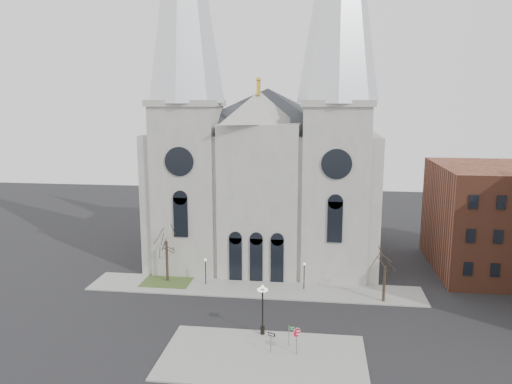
# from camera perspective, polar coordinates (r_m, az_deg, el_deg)

# --- Properties ---
(ground) EXTENTS (160.00, 160.00, 0.00)m
(ground) POSITION_cam_1_polar(r_m,az_deg,el_deg) (51.13, -1.98, -15.51)
(ground) COLOR black
(ground) RESTS_ON ground
(sidewalk_near) EXTENTS (18.00, 10.00, 0.14)m
(sidewalk_near) POSITION_cam_1_polar(r_m,az_deg,el_deg) (46.32, 0.82, -18.34)
(sidewalk_near) COLOR gray
(sidewalk_near) RESTS_ON ground
(sidewalk_far) EXTENTS (40.00, 6.00, 0.14)m
(sidewalk_far) POSITION_cam_1_polar(r_m,az_deg,el_deg) (61.06, -0.27, -10.97)
(sidewalk_far) COLOR gray
(sidewalk_far) RESTS_ON ground
(grass_patch) EXTENTS (6.00, 5.00, 0.18)m
(grass_patch) POSITION_cam_1_polar(r_m,az_deg,el_deg) (64.27, -10.06, -10.00)
(grass_patch) COLOR #374E21
(grass_patch) RESTS_ON ground
(cathedral) EXTENTS (33.00, 26.66, 54.00)m
(cathedral) POSITION_cam_1_polar(r_m,az_deg,el_deg) (68.71, 1.05, 7.21)
(cathedral) COLOR gray
(cathedral) RESTS_ON ground
(bg_building_brick) EXTENTS (14.00, 18.00, 14.00)m
(bg_building_brick) POSITION_cam_1_polar(r_m,az_deg,el_deg) (72.60, 25.22, -2.78)
(bg_building_brick) COLOR brown
(bg_building_brick) RESTS_ON ground
(tree_left) EXTENTS (3.20, 3.20, 7.50)m
(tree_left) POSITION_cam_1_polar(r_m,az_deg,el_deg) (62.57, -10.22, -5.28)
(tree_left) COLOR black
(tree_left) RESTS_ON ground
(tree_right) EXTENTS (3.20, 3.20, 6.00)m
(tree_right) POSITION_cam_1_polar(r_m,az_deg,el_deg) (57.68, 14.54, -7.98)
(tree_right) COLOR black
(tree_right) RESTS_ON ground
(ped_lamp_left) EXTENTS (0.32, 0.32, 3.26)m
(ped_lamp_left) POSITION_cam_1_polar(r_m,az_deg,el_deg) (61.78, -5.79, -8.53)
(ped_lamp_left) COLOR black
(ped_lamp_left) RESTS_ON sidewalk_far
(ped_lamp_right) EXTENTS (0.32, 0.32, 3.26)m
(ped_lamp_right) POSITION_cam_1_polar(r_m,az_deg,el_deg) (60.28, 5.53, -9.01)
(ped_lamp_right) COLOR black
(ped_lamp_right) RESTS_ON sidewalk_far
(stop_sign) EXTENTS (0.86, 0.33, 2.52)m
(stop_sign) POSITION_cam_1_polar(r_m,az_deg,el_deg) (45.96, 4.67, -16.00)
(stop_sign) COLOR slate
(stop_sign) RESTS_ON sidewalk_near
(globe_lamp) EXTENTS (1.27, 1.27, 4.99)m
(globe_lamp) POSITION_cam_1_polar(r_m,az_deg,el_deg) (48.76, 0.75, -12.61)
(globe_lamp) COLOR black
(globe_lamp) RESTS_ON sidewalk_near
(one_way_sign) EXTENTS (0.83, 0.36, 2.00)m
(one_way_sign) POSITION_cam_1_polar(r_m,az_deg,el_deg) (46.28, 1.71, -16.36)
(one_way_sign) COLOR slate
(one_way_sign) RESTS_ON sidewalk_near
(street_name_sign) EXTENTS (0.62, 0.11, 1.94)m
(street_name_sign) POSITION_cam_1_polar(r_m,az_deg,el_deg) (47.61, 3.88, -15.84)
(street_name_sign) COLOR slate
(street_name_sign) RESTS_ON sidewalk_near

